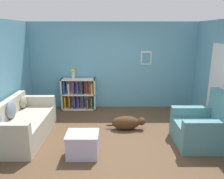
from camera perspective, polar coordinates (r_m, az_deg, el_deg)
The scene contains 8 objects.
ground_plane at distance 4.95m, azimuth 0.02°, elevation -13.04°, with size 14.00×14.00×0.00m, color brown.
wall_back at distance 6.70m, azimuth -0.06°, elevation 6.18°, with size 5.60×0.13×2.60m.
couch at distance 5.30m, azimuth -22.70°, elevation -8.40°, with size 0.92×1.90×0.87m.
bookshelf at distance 6.75m, azimuth -8.98°, elevation -1.30°, with size 1.03×0.34×0.96m.
recliner_chair at distance 5.03m, azimuth 22.63°, elevation -9.13°, with size 1.03×0.99×1.12m.
coffee_table at distance 4.33m, azimuth -7.91°, elevation -13.90°, with size 0.61×0.48×0.47m.
dog at distance 5.39m, azimuth 3.70°, elevation -8.64°, with size 0.97×0.30×0.34m.
vase at distance 6.59m, azimuth -10.42°, elevation 4.25°, with size 0.12×0.12×0.30m.
Camera 1 is at (-0.02, -4.37, 2.33)m, focal length 35.00 mm.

